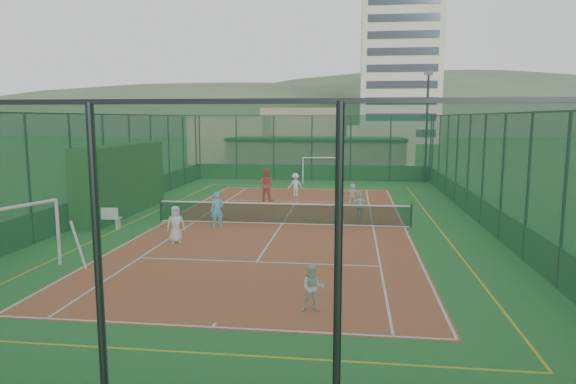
% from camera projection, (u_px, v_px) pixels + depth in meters
% --- Properties ---
extents(ground, '(300.00, 300.00, 0.00)m').
position_uv_depth(ground, '(282.00, 224.00, 23.55)').
color(ground, '#215F20').
rests_on(ground, ground).
extents(court_slab, '(11.17, 23.97, 0.01)m').
position_uv_depth(court_slab, '(282.00, 224.00, 23.55)').
color(court_slab, '#B43C28').
rests_on(court_slab, ground).
extents(tennis_net, '(11.67, 0.12, 1.06)m').
position_uv_depth(tennis_net, '(282.00, 212.00, 23.47)').
color(tennis_net, black).
rests_on(tennis_net, ground).
extents(perimeter_fence, '(18.12, 34.12, 5.00)m').
position_uv_depth(perimeter_fence, '(282.00, 170.00, 23.19)').
color(perimeter_fence, black).
rests_on(perimeter_fence, ground).
extents(floodlight_ne, '(0.60, 0.26, 8.25)m').
position_uv_depth(floodlight_ne, '(427.00, 127.00, 38.20)').
color(floodlight_ne, black).
rests_on(floodlight_ne, ground).
extents(clubhouse, '(15.20, 7.20, 3.15)m').
position_uv_depth(clubhouse, '(316.00, 155.00, 44.93)').
color(clubhouse, tan).
rests_on(clubhouse, ground).
extents(apartment_tower, '(15.00, 12.00, 30.00)m').
position_uv_depth(apartment_tower, '(400.00, 66.00, 100.45)').
color(apartment_tower, beige).
rests_on(apartment_tower, ground).
extents(distant_hills, '(200.00, 60.00, 24.00)m').
position_uv_depth(distant_hills, '(343.00, 133.00, 170.85)').
color(distant_hills, '#384C33').
rests_on(distant_hills, ground).
extents(hedge_left, '(1.20, 8.03, 3.51)m').
position_uv_depth(hedge_left, '(122.00, 180.00, 25.71)').
color(hedge_left, black).
rests_on(hedge_left, ground).
extents(white_bench, '(1.76, 0.53, 0.98)m').
position_uv_depth(white_bench, '(101.00, 217.00, 22.57)').
color(white_bench, white).
rests_on(white_bench, ground).
extents(futsal_goal_near, '(3.51, 1.94, 2.17)m').
position_uv_depth(futsal_goal_near, '(14.00, 244.00, 15.36)').
color(futsal_goal_near, white).
rests_on(futsal_goal_near, ground).
extents(futsal_goal_far, '(2.92, 1.08, 1.85)m').
position_uv_depth(futsal_goal_far, '(321.00, 170.00, 39.02)').
color(futsal_goal_far, white).
rests_on(futsal_goal_far, ground).
extents(child_near_left, '(0.84, 0.74, 1.44)m').
position_uv_depth(child_near_left, '(176.00, 224.00, 19.89)').
color(child_near_left, silver).
rests_on(child_near_left, court_slab).
extents(child_near_mid, '(0.65, 0.51, 1.58)m').
position_uv_depth(child_near_mid, '(217.00, 210.00, 22.59)').
color(child_near_mid, '#52AFE8').
rests_on(child_near_mid, court_slab).
extents(child_near_right, '(0.63, 0.52, 1.20)m').
position_uv_depth(child_near_right, '(313.00, 288.00, 12.79)').
color(child_near_right, silver).
rests_on(child_near_right, court_slab).
extents(child_far_left, '(1.06, 0.89, 1.42)m').
position_uv_depth(child_far_left, '(295.00, 185.00, 31.81)').
color(child_far_left, white).
rests_on(child_far_left, court_slab).
extents(child_far_right, '(0.77, 0.33, 1.31)m').
position_uv_depth(child_far_right, '(360.00, 207.00, 24.19)').
color(child_far_right, silver).
rests_on(child_far_right, court_slab).
extents(child_far_back, '(1.11, 0.54, 1.15)m').
position_uv_depth(child_far_back, '(352.00, 193.00, 29.11)').
color(child_far_back, white).
rests_on(child_far_back, court_slab).
extents(coach, '(1.08, 0.93, 1.91)m').
position_uv_depth(coach, '(266.00, 185.00, 29.90)').
color(coach, red).
rests_on(coach, court_slab).
extents(tennis_balls, '(5.51, 0.68, 0.07)m').
position_uv_depth(tennis_balls, '(262.00, 218.00, 24.65)').
color(tennis_balls, '#CCE033').
rests_on(tennis_balls, court_slab).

